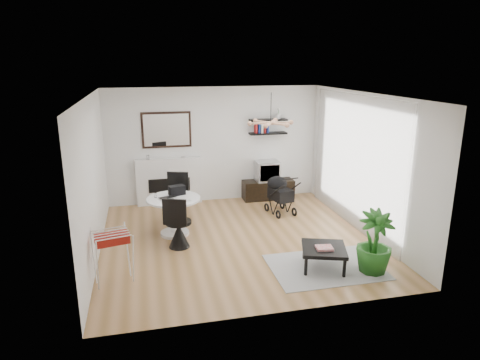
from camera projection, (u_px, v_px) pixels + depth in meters
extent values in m
plane|color=olive|center=(238.00, 240.00, 8.09)|extent=(5.00, 5.00, 0.00)
plane|color=white|center=(237.00, 95.00, 7.36)|extent=(5.00, 5.00, 0.00)
plane|color=white|center=(214.00, 145.00, 10.07)|extent=(5.00, 0.00, 5.00)
plane|color=white|center=(93.00, 179.00, 7.19)|extent=(0.00, 5.00, 5.00)
plane|color=white|center=(363.00, 163.00, 8.27)|extent=(0.00, 5.00, 5.00)
cube|color=white|center=(354.00, 161.00, 8.43)|extent=(0.04, 3.60, 2.60)
cube|color=white|center=(169.00, 181.00, 9.97)|extent=(1.50, 0.15, 1.10)
cube|color=black|center=(169.00, 185.00, 9.94)|extent=(0.95, 0.06, 0.32)
cube|color=black|center=(166.00, 130.00, 9.71)|extent=(1.12, 0.03, 0.82)
cube|color=white|center=(167.00, 130.00, 9.69)|extent=(1.02, 0.01, 0.72)
cube|color=black|center=(268.00, 133.00, 10.16)|extent=(0.90, 0.25, 0.04)
cube|color=black|center=(268.00, 120.00, 10.07)|extent=(0.90, 0.25, 0.04)
cube|color=black|center=(268.00, 189.00, 10.44)|extent=(1.24, 0.43, 0.46)
cube|color=#B5B5B8|center=(267.00, 171.00, 10.30)|extent=(0.56, 0.49, 0.49)
cube|color=black|center=(270.00, 173.00, 10.08)|extent=(0.47, 0.01, 0.39)
cylinder|color=white|center=(175.00, 233.00, 8.32)|extent=(0.55, 0.55, 0.06)
cylinder|color=white|center=(174.00, 216.00, 8.23)|extent=(0.14, 0.14, 0.65)
cylinder|color=white|center=(173.00, 199.00, 8.13)|extent=(1.02, 1.02, 0.04)
imported|color=black|center=(169.00, 198.00, 8.07)|extent=(0.40, 0.33, 0.03)
cube|color=black|center=(177.00, 190.00, 8.30)|extent=(0.34, 0.26, 0.18)
cube|color=silver|center=(181.00, 199.00, 8.03)|extent=(0.35, 0.29, 0.01)
cylinder|color=white|center=(155.00, 195.00, 8.15)|extent=(0.05, 0.05, 0.09)
cylinder|color=black|center=(176.00, 199.00, 8.85)|extent=(0.49, 0.49, 0.06)
cone|color=black|center=(177.00, 211.00, 8.92)|extent=(0.40, 0.40, 0.47)
cube|color=black|center=(178.00, 183.00, 8.99)|extent=(0.44, 0.18, 0.50)
cylinder|color=black|center=(178.00, 222.00, 7.65)|extent=(0.47, 0.47, 0.05)
cone|color=black|center=(179.00, 235.00, 7.72)|extent=(0.38, 0.38, 0.45)
cube|color=black|center=(175.00, 212.00, 7.38)|extent=(0.41, 0.19, 0.48)
cube|color=maroon|center=(111.00, 238.00, 6.33)|extent=(0.53, 0.38, 0.13)
cube|color=black|center=(281.00, 194.00, 9.37)|extent=(0.48, 0.62, 0.26)
ellipsoid|color=black|center=(277.00, 183.00, 9.46)|extent=(0.44, 0.44, 0.31)
cylinder|color=black|center=(290.00, 179.00, 8.95)|extent=(0.40, 0.11, 0.03)
torus|color=black|center=(267.00, 207.00, 9.61)|extent=(0.09, 0.20, 0.19)
torus|color=black|center=(282.00, 205.00, 9.78)|extent=(0.09, 0.20, 0.19)
torus|color=black|center=(278.00, 215.00, 9.16)|extent=(0.09, 0.20, 0.19)
torus|color=black|center=(294.00, 212.00, 9.33)|extent=(0.09, 0.20, 0.19)
cube|color=#ACACAC|center=(325.00, 267.00, 7.01)|extent=(1.79, 1.30, 0.01)
cube|color=black|center=(324.00, 249.00, 6.89)|extent=(0.88, 0.88, 0.06)
cube|color=black|center=(306.00, 267.00, 6.69)|extent=(0.04, 0.04, 0.30)
cube|color=black|center=(344.00, 268.00, 6.63)|extent=(0.04, 0.04, 0.30)
cube|color=black|center=(304.00, 250.00, 7.25)|extent=(0.04, 0.04, 0.30)
cube|color=black|center=(340.00, 252.00, 7.20)|extent=(0.04, 0.04, 0.30)
cube|color=#DE373F|center=(324.00, 248.00, 6.82)|extent=(0.29, 0.24, 0.04)
imported|color=#205D1A|center=(375.00, 242.00, 6.72)|extent=(0.61, 0.61, 1.02)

